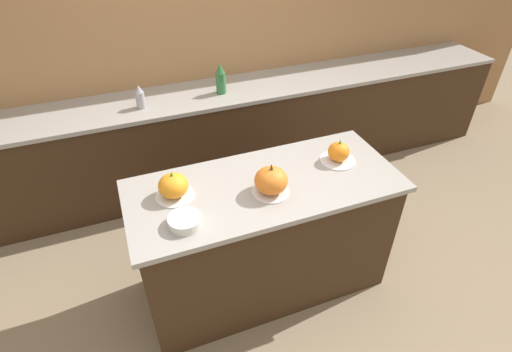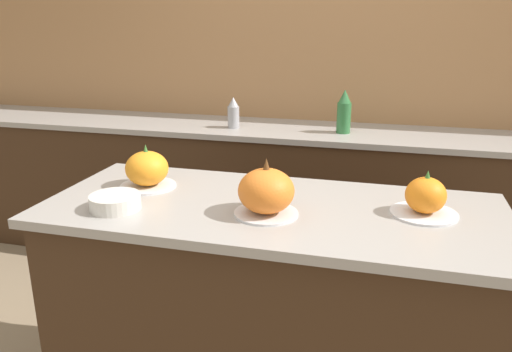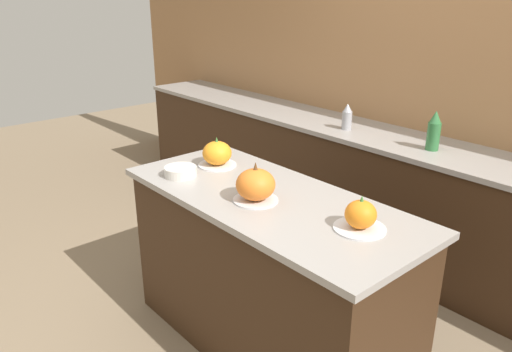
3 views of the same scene
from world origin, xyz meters
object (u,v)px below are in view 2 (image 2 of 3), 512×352
object	(u,v)px
bottle_tall	(344,112)
mixing_bowl	(115,202)
pumpkin_cake_left	(147,170)
pumpkin_cake_center	(265,192)
pumpkin_cake_right	(425,198)
bottle_short	(233,113)

from	to	relation	value
bottle_tall	mixing_bowl	size ratio (longest dim) A/B	1.43
pumpkin_cake_left	mixing_bowl	xyz separation A→B (m)	(0.00, -0.26, -0.04)
pumpkin_cake_center	mixing_bowl	xyz separation A→B (m)	(-0.53, -0.09, -0.05)
bottle_tall	pumpkin_cake_right	bearing A→B (deg)	-72.39
pumpkin_cake_left	pumpkin_cake_right	distance (m)	1.08
bottle_tall	bottle_short	distance (m)	0.69
bottle_tall	bottle_short	xyz separation A→B (m)	(-0.69, -0.03, -0.03)
pumpkin_cake_left	pumpkin_cake_center	bearing A→B (deg)	-17.43
pumpkin_cake_left	mixing_bowl	bearing A→B (deg)	-89.50
pumpkin_cake_center	bottle_tall	distance (m)	1.43
pumpkin_cake_left	bottle_short	world-z (taller)	bottle_short
bottle_short	mixing_bowl	world-z (taller)	bottle_short
pumpkin_cake_left	bottle_tall	xyz separation A→B (m)	(0.67, 1.25, 0.05)
pumpkin_cake_left	bottle_short	bearing A→B (deg)	90.77
mixing_bowl	pumpkin_cake_center	bearing A→B (deg)	9.82
pumpkin_cake_center	mixing_bowl	world-z (taller)	pumpkin_cake_center
pumpkin_cake_center	mixing_bowl	distance (m)	0.54
pumpkin_cake_right	mixing_bowl	size ratio (longest dim) A/B	1.28
pumpkin_cake_center	pumpkin_cake_right	bearing A→B (deg)	14.70
mixing_bowl	bottle_tall	bearing A→B (deg)	66.16
pumpkin_cake_center	mixing_bowl	size ratio (longest dim) A/B	1.24
pumpkin_cake_left	pumpkin_cake_center	size ratio (longest dim) A/B	1.00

